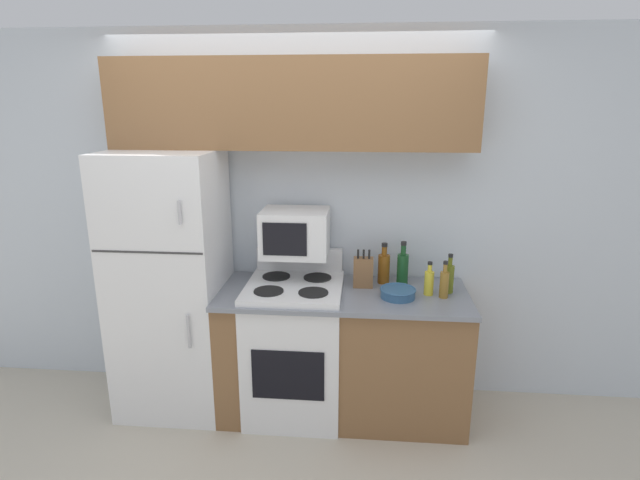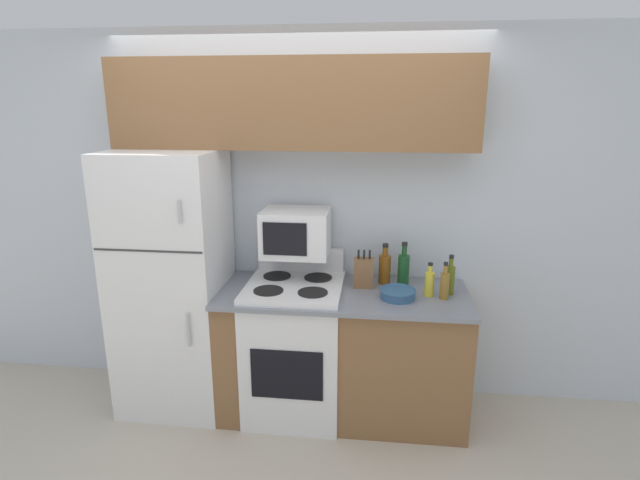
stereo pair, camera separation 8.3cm
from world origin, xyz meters
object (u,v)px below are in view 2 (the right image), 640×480
knife_block (364,272)px  bottle_olive_oil (450,279)px  refrigerator (172,283)px  stove (295,346)px  microwave (296,232)px  bowl (398,293)px  bottle_whiskey (385,268)px  bottle_wine_green (404,269)px  bottle_cooking_spray (429,283)px  bottle_vinegar (445,285)px

knife_block → bottle_olive_oil: (0.55, -0.06, 0.00)m
refrigerator → bottle_olive_oil: bearing=1.2°
stove → microwave: 0.77m
stove → bowl: size_ratio=4.73×
stove → bottle_whiskey: 0.81m
bottle_wine_green → bottle_olive_oil: bearing=-23.2°
bottle_cooking_spray → bottle_whiskey: bearing=145.4°
refrigerator → knife_block: (1.29, 0.10, 0.09)m
bottle_cooking_spray → refrigerator: bearing=179.7°
bottle_vinegar → bottle_whiskey: bearing=147.4°
bottle_whiskey → microwave: bearing=-174.3°
microwave → bottle_whiskey: microwave is taller
microwave → bowl: microwave is taller
microwave → bowl: (0.68, -0.20, -0.32)m
bottle_wine_green → bowl: bearing=-100.1°
refrigerator → knife_block: 1.29m
bottle_whiskey → stove: bearing=-162.1°
stove → bottle_olive_oil: size_ratio=4.16×
knife_block → bottle_wine_green: size_ratio=0.86×
knife_block → bottle_whiskey: bearing=31.3°
microwave → knife_block: (0.46, -0.02, -0.25)m
bottle_cooking_spray → bottle_wine_green: 0.23m
bowl → microwave: bearing=163.3°
stove → bowl: stove is taller
stove → bottle_olive_oil: 1.12m
knife_block → bottle_wine_green: 0.27m
bottle_wine_green → bottle_whiskey: bearing=170.1°
knife_block → bottle_vinegar: (0.51, -0.15, -0.01)m
bottle_cooking_spray → bottle_whiskey: 0.34m
bowl → bottle_wine_green: 0.26m
bottle_vinegar → bottle_olive_oil: bearing=64.0°
microwave → bottle_wine_green: (0.72, 0.04, -0.24)m
bowl → bottle_whiskey: bearing=107.4°
microwave → bowl: bearing=-16.7°
knife_block → bottle_cooking_spray: 0.43m
refrigerator → bottle_whiskey: bearing=7.3°
refrigerator → bottle_cooking_spray: refrigerator is taller
bowl → bottle_olive_oil: bottle_olive_oil is taller
microwave → bottle_wine_green: microwave is taller
bowl → bottle_olive_oil: (0.33, 0.12, 0.07)m
bottle_olive_oil → microwave: bearing=175.1°
bottle_vinegar → microwave: bearing=169.6°
bottle_whiskey → bowl: bearing=-72.6°
bowl → bottle_cooking_spray: bearing=18.8°
refrigerator → bottle_vinegar: bearing=-1.7°
stove → bottle_olive_oil: (1.00, 0.04, 0.51)m
knife_block → bottle_cooking_spray: (0.42, -0.11, -0.01)m
microwave → bottle_vinegar: 1.01m
bottle_vinegar → bottle_wine_green: size_ratio=0.80×
stove → bottle_cooking_spray: bottle_cooking_spray is taller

